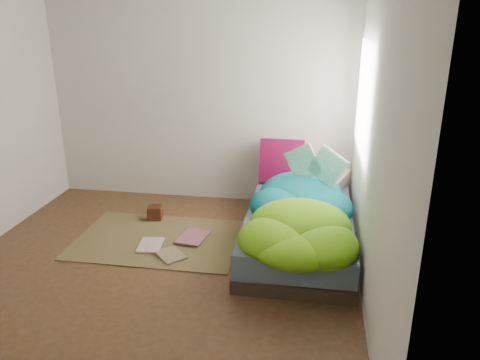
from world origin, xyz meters
name	(u,v)px	position (x,y,z in m)	size (l,w,h in m)	color
ground	(155,269)	(0.00, 0.00, 0.00)	(3.50, 3.50, 0.00)	#482E1B
room_walls	(143,82)	(0.01, 0.01, 1.63)	(3.54, 3.54, 2.62)	silver
bed	(299,227)	(1.22, 0.72, 0.17)	(1.00, 2.00, 0.34)	#34261C
duvet	(299,203)	(1.22, 0.50, 0.51)	(0.96, 1.84, 0.34)	#074F75
rug	(158,239)	(-0.15, 0.55, 0.01)	(1.60, 1.10, 0.01)	brown
pillow_floral	(318,178)	(1.38, 1.51, 0.41)	(0.62, 0.38, 0.14)	beige
pillow_magenta	(282,161)	(0.98, 1.50, 0.58)	(0.48, 0.15, 0.48)	#520523
open_book	(316,155)	(1.34, 0.94, 0.83)	(0.50, 0.11, 0.31)	#2C863B
wooden_box	(155,212)	(-0.34, 1.01, 0.09)	(0.15, 0.15, 0.15)	#3A190D
floor_book_a	(139,245)	(-0.28, 0.37, 0.02)	(0.22, 0.30, 0.02)	silver
floor_book_b	(181,236)	(0.06, 0.62, 0.03)	(0.26, 0.35, 0.03)	#C06E8B
floor_book_c	(160,258)	(0.00, 0.16, 0.02)	(0.21, 0.28, 0.02)	tan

